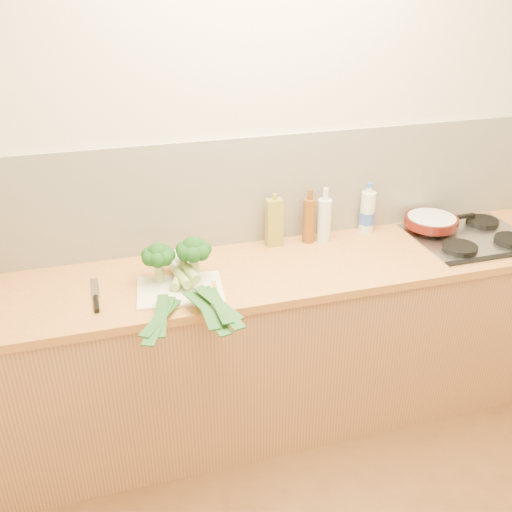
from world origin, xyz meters
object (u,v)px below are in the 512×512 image
Objects in this scene: gas_hob at (472,237)px; chopping_board at (180,290)px; chefs_knife at (96,300)px; skillet at (432,221)px.

gas_hob reaches higher than chopping_board.
gas_hob reaches higher than chefs_knife.
chefs_knife is (-1.87, -0.08, -0.01)m from gas_hob.
skillet reaches higher than chopping_board.
chopping_board is 0.35m from chefs_knife.
skillet is (-0.15, 0.14, 0.05)m from gas_hob.
gas_hob is at bearing 2.00° from chefs_knife.
chefs_knife is (-0.35, 0.01, 0.00)m from chopping_board.
gas_hob is at bearing 10.14° from chopping_board.
gas_hob is at bearing -44.19° from skillet.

